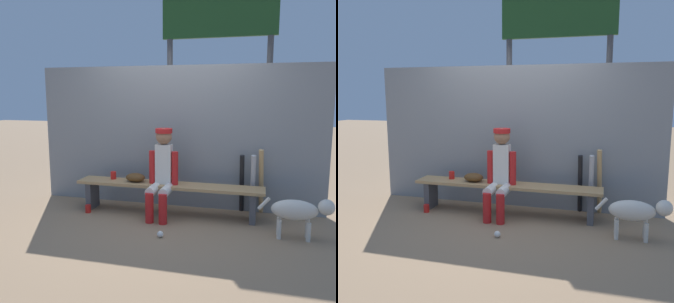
{
  "view_description": "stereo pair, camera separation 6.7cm",
  "coord_description": "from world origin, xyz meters",
  "views": [
    {
      "loc": [
        1.24,
        -4.61,
        1.66
      ],
      "look_at": [
        0.0,
        0.0,
        0.89
      ],
      "focal_mm": 38.13,
      "sensor_mm": 36.0,
      "label": 1
    },
    {
      "loc": [
        1.3,
        -4.6,
        1.66
      ],
      "look_at": [
        0.0,
        0.0,
        0.89
      ],
      "focal_mm": 38.13,
      "sensor_mm": 36.0,
      "label": 2
    }
  ],
  "objects": [
    {
      "name": "ground_plane",
      "position": [
        0.0,
        0.0,
        0.0
      ],
      "size": [
        30.0,
        30.0,
        0.0
      ],
      "primitive_type": "plane",
      "color": "#937556"
    },
    {
      "name": "chainlink_fence",
      "position": [
        0.0,
        0.43,
        1.03
      ],
      "size": [
        4.23,
        0.03,
        2.06
      ],
      "primitive_type": "cube",
      "color": "gray",
      "rests_on": "ground_plane"
    },
    {
      "name": "dugout_bench",
      "position": [
        0.0,
        0.0,
        0.35
      ],
      "size": [
        2.6,
        0.36,
        0.44
      ],
      "color": "tan",
      "rests_on": "ground_plane"
    },
    {
      "name": "player_seated",
      "position": [
        -0.06,
        -0.11,
        0.65
      ],
      "size": [
        0.41,
        0.55,
        1.2
      ],
      "color": "silver",
      "rests_on": "ground_plane"
    },
    {
      "name": "baseball_glove",
      "position": [
        -0.48,
        0.0,
        0.5
      ],
      "size": [
        0.28,
        0.2,
        0.12
      ],
      "primitive_type": "ellipsoid",
      "color": "#593819",
      "rests_on": "dugout_bench"
    },
    {
      "name": "bat_aluminum_black",
      "position": [
        0.98,
        0.34,
        0.42
      ],
      "size": [
        0.07,
        0.23,
        0.84
      ],
      "primitive_type": "cylinder",
      "rotation": [
        0.2,
        0.0,
        -0.02
      ],
      "color": "black",
      "rests_on": "ground_plane"
    },
    {
      "name": "bat_aluminum_silver",
      "position": [
        1.13,
        0.29,
        0.43
      ],
      "size": [
        0.07,
        0.23,
        0.85
      ],
      "primitive_type": "cylinder",
      "rotation": [
        0.19,
        0.0,
        0.04
      ],
      "color": "#B7B7BC",
      "rests_on": "ground_plane"
    },
    {
      "name": "bat_wood_tan",
      "position": [
        1.24,
        0.33,
        0.47
      ],
      "size": [
        0.1,
        0.28,
        0.93
      ],
      "primitive_type": "cylinder",
      "rotation": [
        0.23,
        0.0,
        -0.15
      ],
      "color": "tan",
      "rests_on": "ground_plane"
    },
    {
      "name": "baseball",
      "position": [
        0.12,
        -0.81,
        0.04
      ],
      "size": [
        0.07,
        0.07,
        0.07
      ],
      "primitive_type": "sphere",
      "color": "white",
      "rests_on": "ground_plane"
    },
    {
      "name": "cup_on_ground",
      "position": [
        -1.11,
        -0.23,
        0.06
      ],
      "size": [
        0.08,
        0.08,
        0.11
      ],
      "primitive_type": "cylinder",
      "color": "red",
      "rests_on": "ground_plane"
    },
    {
      "name": "cup_on_bench",
      "position": [
        -0.84,
        0.06,
        0.49
      ],
      "size": [
        0.08,
        0.08,
        0.11
      ],
      "primitive_type": "cylinder",
      "color": "red",
      "rests_on": "dugout_bench"
    },
    {
      "name": "scoreboard",
      "position": [
        0.52,
        1.58,
        2.54
      ],
      "size": [
        2.2,
        0.27,
        3.62
      ],
      "color": "#3F3F42",
      "rests_on": "ground_plane"
    },
    {
      "name": "dog",
      "position": [
        1.68,
        -0.43,
        0.34
      ],
      "size": [
        0.84,
        0.2,
        0.49
      ],
      "color": "beige",
      "rests_on": "ground_plane"
    }
  ]
}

